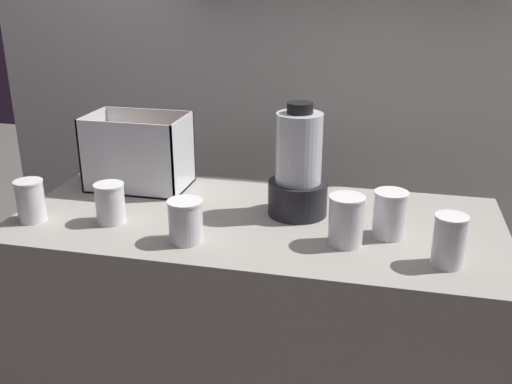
# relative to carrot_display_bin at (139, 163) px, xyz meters

# --- Properties ---
(counter) EXTENTS (1.40, 0.64, 0.90)m
(counter) POSITION_rel_carrot_display_bin_xyz_m (0.44, -0.18, -0.53)
(counter) COLOR #9E998E
(counter) RESTS_ON ground_plane
(back_wall_unit) EXTENTS (2.60, 0.24, 2.50)m
(back_wall_unit) POSITION_rel_carrot_display_bin_xyz_m (0.44, 0.59, 0.29)
(back_wall_unit) COLOR silver
(back_wall_unit) RESTS_ON ground_plane
(carrot_display_bin) EXTENTS (0.32, 0.20, 0.24)m
(carrot_display_bin) POSITION_rel_carrot_display_bin_xyz_m (0.00, 0.00, 0.00)
(carrot_display_bin) COLOR white
(carrot_display_bin) RESTS_ON counter
(blender_pitcher) EXTENTS (0.17, 0.17, 0.33)m
(blender_pitcher) POSITION_rel_carrot_display_bin_xyz_m (0.55, -0.12, 0.06)
(blender_pitcher) COLOR black
(blender_pitcher) RESTS_ON counter
(juice_cup_beet_far_left) EXTENTS (0.08, 0.08, 0.12)m
(juice_cup_beet_far_left) POSITION_rel_carrot_display_bin_xyz_m (-0.18, -0.34, -0.03)
(juice_cup_beet_far_left) COLOR white
(juice_cup_beet_far_left) RESTS_ON counter
(juice_cup_orange_left) EXTENTS (0.09, 0.09, 0.11)m
(juice_cup_orange_left) POSITION_rel_carrot_display_bin_xyz_m (0.04, -0.30, -0.03)
(juice_cup_orange_left) COLOR white
(juice_cup_orange_left) RESTS_ON counter
(juice_cup_beet_middle) EXTENTS (0.09, 0.09, 0.11)m
(juice_cup_beet_middle) POSITION_rel_carrot_display_bin_xyz_m (0.29, -0.37, -0.03)
(juice_cup_beet_middle) COLOR white
(juice_cup_beet_middle) RESTS_ON counter
(juice_cup_mango_right) EXTENTS (0.09, 0.09, 0.13)m
(juice_cup_mango_right) POSITION_rel_carrot_display_bin_xyz_m (0.70, -0.29, -0.02)
(juice_cup_mango_right) COLOR white
(juice_cup_mango_right) RESTS_ON counter
(juice_cup_carrot_far_right) EXTENTS (0.09, 0.09, 0.13)m
(juice_cup_carrot_far_right) POSITION_rel_carrot_display_bin_xyz_m (0.81, -0.22, -0.02)
(juice_cup_carrot_far_right) COLOR white
(juice_cup_carrot_far_right) RESTS_ON counter
(juice_cup_pomegranate_rightmost) EXTENTS (0.08, 0.08, 0.13)m
(juice_cup_pomegranate_rightmost) POSITION_rel_carrot_display_bin_xyz_m (0.95, -0.35, -0.02)
(juice_cup_pomegranate_rightmost) COLOR white
(juice_cup_pomegranate_rightmost) RESTS_ON counter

